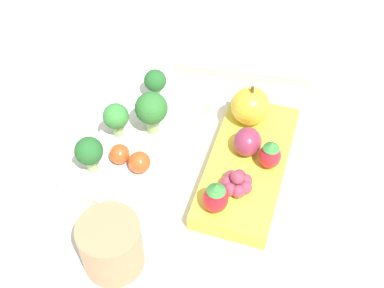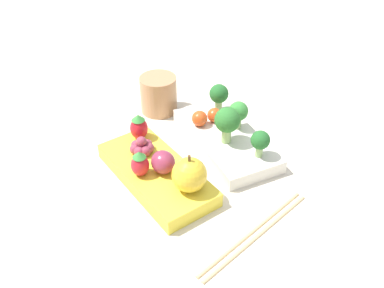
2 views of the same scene
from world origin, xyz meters
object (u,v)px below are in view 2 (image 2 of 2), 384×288
Objects in this scene: bento_box_savoury at (225,139)px; plum at (163,162)px; broccoli_floret_3 at (227,121)px; drinking_cup at (159,94)px; broccoli_floret_2 at (219,95)px; strawberry_0 at (139,127)px; apple at (189,175)px; strawberry_1 at (139,162)px; broccoli_floret_1 at (238,112)px; chopsticks_pair at (255,233)px; bento_box_fruit at (155,173)px; cherry_tomato_0 at (200,118)px; broccoli_floret_0 at (260,141)px; cherry_tomato_1 at (214,115)px; grape_cluster at (142,147)px.

bento_box_savoury is 0.14m from plum.
broccoli_floret_3 is 0.18m from drinking_cup.
broccoli_floret_2 is 0.12m from drinking_cup.
apple is at bearing -0.20° from strawberry_0.
bento_box_savoury is 0.09m from broccoli_floret_2.
broccoli_floret_1 is at bearing 93.03° from strawberry_1.
strawberry_0 is at bearing -128.07° from broccoli_floret_3.
broccoli_floret_2 is 0.28m from chopsticks_pair.
chopsticks_pair is at bearing -8.93° from drinking_cup.
strawberry_1 is 0.60× the size of drinking_cup.
broccoli_floret_2 is at bearing 153.42° from chopsticks_pair.
apple is (0.07, 0.02, 0.04)m from bento_box_fruit.
cherry_tomato_0 is at bearing -71.07° from broccoli_floret_2.
bento_box_fruit is (0.01, -0.14, 0.00)m from bento_box_savoury.
broccoli_floret_0 is 1.83× the size of cherry_tomato_1.
bento_box_savoury is at bearing 25.19° from cherry_tomato_0.
broccoli_floret_3 is 0.16m from strawberry_1.
broccoli_floret_2 reaches higher than cherry_tomato_0.
cherry_tomato_1 reaches higher than bento_box_savoury.
chopsticks_pair is (0.34, -0.05, -0.03)m from drinking_cup.
broccoli_floret_3 is 2.32× the size of cherry_tomato_0.
bento_box_fruit is at bearing -114.69° from broccoli_floret_0.
broccoli_floret_1 reaches higher than bento_box_savoury.
broccoli_floret_2 is at bearing 36.31° from drinking_cup.
broccoli_floret_3 reaches higher than plum.
broccoli_floret_3 is at bearing 51.93° from strawberry_0.
drinking_cup is at bearing -160.09° from cherry_tomato_1.
chopsticks_pair is at bearing -23.38° from cherry_tomato_1.
chopsticks_pair is at bearing 8.27° from strawberry_0.
plum is at bearing -168.23° from apple.
apple is at bearing -62.20° from broccoli_floret_3.
strawberry_1 is at bearing -69.90° from cherry_tomato_0.
apple is (0.00, -0.13, -0.00)m from broccoli_floret_0.
bento_box_fruit is at bearing -86.72° from bento_box_savoury.
plum is at bearing -28.88° from drinking_cup.
bento_box_savoury is 0.14m from bento_box_fruit.
cherry_tomato_0 is at bearing 110.10° from strawberry_1.
cherry_tomato_1 is 0.42× the size of apple.
chopsticks_pair is at bearing 13.50° from grape_cluster.
broccoli_floret_3 is at bearing -63.28° from broccoli_floret_1.
broccoli_floret_2 is 0.04m from cherry_tomato_1.
bento_box_fruit is 0.04m from strawberry_1.
strawberry_0 is 0.65× the size of drinking_cup.
broccoli_floret_0 is at bearing 90.35° from apple.
broccoli_floret_3 reaches higher than cherry_tomato_0.
broccoli_floret_1 is at bearing 147.56° from chopsticks_pair.
apple is (0.12, -0.10, 0.01)m from cherry_tomato_0.
cherry_tomato_0 is at bearing -131.81° from broccoli_floret_1.
broccoli_floret_2 reaches higher than strawberry_0.
bento_box_savoury is 1.08× the size of bento_box_fruit.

